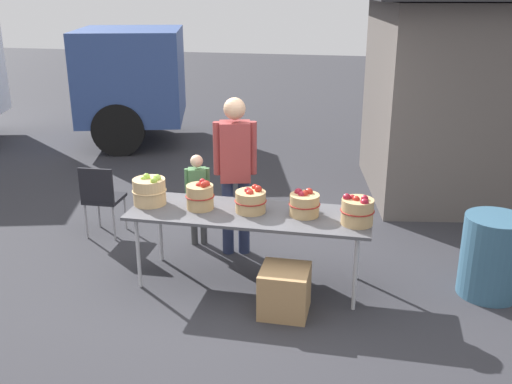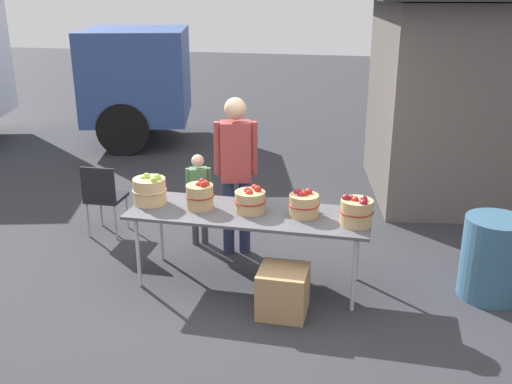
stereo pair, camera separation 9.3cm
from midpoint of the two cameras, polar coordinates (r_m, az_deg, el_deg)
The scene contains 13 objects.
ground_plane at distance 5.88m, azimuth -1.06°, elevation -8.80°, with size 40.00×40.00×0.00m, color #2D2D33.
market_table at distance 5.57m, azimuth -1.11°, elevation -2.37°, with size 2.30×0.76×0.75m.
apple_basket_green_0 at distance 5.82m, azimuth -10.79°, elevation 0.11°, with size 0.34×0.34×0.31m.
apple_basket_red_0 at distance 5.63m, azimuth -5.94°, elevation -0.41°, with size 0.28×0.28×0.29m.
apple_basket_red_1 at distance 5.53m, azimuth -1.00°, elevation -0.83°, with size 0.31×0.31×0.26m.
apple_basket_red_2 at distance 5.46m, azimuth 4.24°, elevation -1.16°, with size 0.30×0.30×0.25m.
apple_basket_red_3 at distance 5.32m, azimuth 9.34°, elevation -1.81°, with size 0.31×0.31×0.28m.
vendor_adult at distance 6.14m, azimuth -2.47°, elevation 2.69°, with size 0.44×0.30×1.72m.
child_customer at distance 6.50m, azimuth -6.11°, elevation -0.06°, with size 0.27×0.19×1.05m.
food_kiosk at distance 8.60m, azimuth 21.34°, elevation 8.82°, with size 3.93×3.43×2.74m.
folding_chair at distance 6.96m, azimuth -15.20°, elevation -0.29°, with size 0.41×0.41×0.86m.
trash_barrel at distance 5.91m, azimuth 21.56°, elevation -5.83°, with size 0.57×0.57×0.79m, color #335972.
produce_crate at distance 5.29m, azimuth 2.30°, elevation -9.60°, with size 0.43×0.43×0.43m, color #A87F51.
Camera 1 is at (1.12, -5.05, 2.79)m, focal length 41.05 mm.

